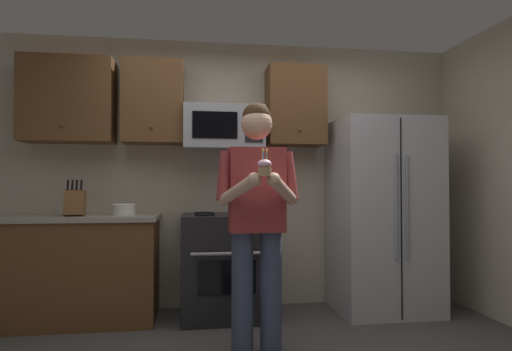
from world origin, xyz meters
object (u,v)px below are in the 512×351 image
person (257,212)px  cupcake (264,167)px  microwave (224,128)px  refrigerator (383,215)px  knife_block (75,203)px  oven_range (224,265)px  bowl_large_white (124,209)px

person → cupcake: size_ratio=10.13×
microwave → refrigerator: 1.72m
knife_block → oven_range: bearing=1.3°
refrigerator → bowl_large_white: 2.40m
knife_block → person: bearing=-32.8°
microwave → knife_block: size_ratio=2.31×
refrigerator → cupcake: refrigerator is taller
oven_range → microwave: 1.26m
cupcake → refrigerator: bearing=43.0°
oven_range → cupcake: bearing=-82.9°
microwave → cupcake: 1.48m
bowl_large_white → refrigerator: bearing=-2.6°
person → oven_range: bearing=99.4°
bowl_large_white → person: 1.47m
oven_range → microwave: (0.00, 0.12, 1.26)m
person → cupcake: bearing=-90.0°
person → bowl_large_white: bearing=135.6°
knife_block → bowl_large_white: knife_block is taller
bowl_large_white → cupcake: cupcake is taller
refrigerator → oven_range: bearing=178.5°
refrigerator → knife_block: bearing=179.8°
oven_range → cupcake: 1.54m
knife_block → refrigerator: bearing=-0.2°
microwave → bowl_large_white: size_ratio=3.55×
refrigerator → knife_block: size_ratio=5.63×
refrigerator → cupcake: size_ratio=10.35×
oven_range → person: 1.11m
oven_range → person: person is taller
bowl_large_white → cupcake: 1.75m
oven_range → bowl_large_white: size_ratio=4.47×
bowl_large_white → cupcake: (1.05, -1.36, 0.32)m
cupcake → knife_block: bearing=138.9°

